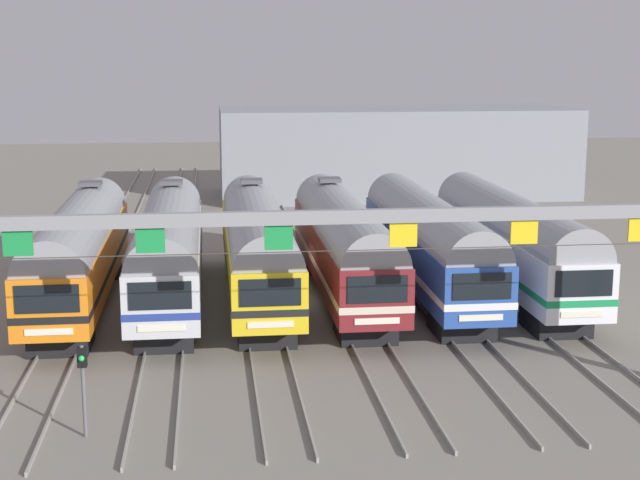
{
  "coord_description": "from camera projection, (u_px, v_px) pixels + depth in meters",
  "views": [
    {
      "loc": [
        -4.16,
        -42.92,
        11.38
      ],
      "look_at": [
        1.34,
        3.64,
        2.1
      ],
      "focal_mm": 53.52,
      "sensor_mm": 36.0,
      "label": 1
    }
  ],
  "objects": [
    {
      "name": "ground_plane",
      "position": [
        301.0,
        300.0,
        44.5
      ],
      "size": [
        160.0,
        160.0,
        0.0
      ],
      "primitive_type": "plane",
      "color": "gray"
    },
    {
      "name": "track_bed",
      "position": [
        275.0,
        231.0,
        61.05
      ],
      "size": [
        21.5,
        70.0,
        0.15
      ],
      "color": "gray",
      "rests_on": "ground"
    },
    {
      "name": "commuter_train_orange",
      "position": [
        79.0,
        248.0,
        42.83
      ],
      "size": [
        2.88,
        18.06,
        5.05
      ],
      "color": "orange",
      "rests_on": "ground"
    },
    {
      "name": "commuter_train_silver",
      "position": [
        169.0,
        246.0,
        43.29
      ],
      "size": [
        2.88,
        18.06,
        5.05
      ],
      "color": "silver",
      "rests_on": "ground"
    },
    {
      "name": "commuter_train_yellow",
      "position": [
        257.0,
        244.0,
        43.75
      ],
      "size": [
        2.88,
        18.06,
        5.05
      ],
      "color": "gold",
      "rests_on": "ground"
    },
    {
      "name": "commuter_train_maroon",
      "position": [
        343.0,
        242.0,
        44.21
      ],
      "size": [
        2.88,
        18.06,
        5.05
      ],
      "color": "maroon",
      "rests_on": "ground"
    },
    {
      "name": "commuter_train_blue",
      "position": [
        428.0,
        240.0,
        44.66
      ],
      "size": [
        2.88,
        18.06,
        4.77
      ],
      "color": "#284C9E",
      "rests_on": "ground"
    },
    {
      "name": "commuter_train_white",
      "position": [
        510.0,
        238.0,
        45.12
      ],
      "size": [
        2.88,
        18.06,
        4.77
      ],
      "color": "white",
      "rests_on": "ground"
    },
    {
      "name": "catenary_gantry",
      "position": [
        341.0,
        245.0,
        30.31
      ],
      "size": [
        25.23,
        0.44,
        6.97
      ],
      "color": "gray",
      "rests_on": "ground"
    },
    {
      "name": "yard_signal_mast",
      "position": [
        83.0,
        374.0,
        28.26
      ],
      "size": [
        0.28,
        0.35,
        2.86
      ],
      "color": "#59595E",
      "rests_on": "ground"
    },
    {
      "name": "maintenance_building",
      "position": [
        395.0,
        152.0,
        76.33
      ],
      "size": [
        27.86,
        10.0,
        6.99
      ],
      "primitive_type": "cube",
      "color": "gray",
      "rests_on": "ground"
    }
  ]
}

